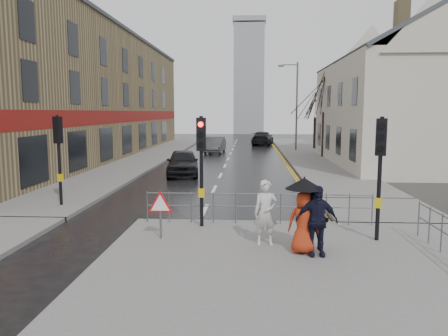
# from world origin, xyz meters

# --- Properties ---
(ground) EXTENTS (120.00, 120.00, 0.00)m
(ground) POSITION_xyz_m (0.00, 0.00, 0.00)
(ground) COLOR black
(ground) RESTS_ON ground
(near_pavement) EXTENTS (10.00, 9.00, 0.14)m
(near_pavement) POSITION_xyz_m (3.00, -3.50, 0.07)
(near_pavement) COLOR #605E5B
(near_pavement) RESTS_ON ground
(left_pavement) EXTENTS (4.00, 44.00, 0.14)m
(left_pavement) POSITION_xyz_m (-6.50, 23.00, 0.07)
(left_pavement) COLOR #605E5B
(left_pavement) RESTS_ON ground
(right_pavement) EXTENTS (4.00, 40.00, 0.14)m
(right_pavement) POSITION_xyz_m (6.50, 25.00, 0.07)
(right_pavement) COLOR #605E5B
(right_pavement) RESTS_ON ground
(pavement_bridge_right) EXTENTS (4.00, 4.20, 0.14)m
(pavement_bridge_right) POSITION_xyz_m (6.50, 3.00, 0.07)
(pavement_bridge_right) COLOR #605E5B
(pavement_bridge_right) RESTS_ON ground
(building_left_terrace) EXTENTS (8.00, 42.00, 10.00)m
(building_left_terrace) POSITION_xyz_m (-12.00, 22.00, 5.00)
(building_left_terrace) COLOR #917C54
(building_left_terrace) RESTS_ON ground
(building_right_cream) EXTENTS (9.00, 16.40, 10.10)m
(building_right_cream) POSITION_xyz_m (12.00, 18.00, 4.78)
(building_right_cream) COLOR beige
(building_right_cream) RESTS_ON ground
(church_tower) EXTENTS (5.00, 5.00, 18.00)m
(church_tower) POSITION_xyz_m (1.50, 62.00, 9.00)
(church_tower) COLOR #92959B
(church_tower) RESTS_ON ground
(traffic_signal_near_left) EXTENTS (0.28, 0.27, 3.40)m
(traffic_signal_near_left) POSITION_xyz_m (0.20, 0.20, 2.46)
(traffic_signal_near_left) COLOR black
(traffic_signal_near_left) RESTS_ON near_pavement
(traffic_signal_near_right) EXTENTS (0.34, 0.33, 3.40)m
(traffic_signal_near_right) POSITION_xyz_m (5.20, -1.00, 2.46)
(traffic_signal_near_right) COLOR black
(traffic_signal_near_right) RESTS_ON near_pavement
(traffic_signal_far_left) EXTENTS (0.34, 0.33, 3.40)m
(traffic_signal_far_left) POSITION_xyz_m (-5.50, 3.00, 2.46)
(traffic_signal_far_left) COLOR black
(traffic_signal_far_left) RESTS_ON left_pavement
(guard_railing_front) EXTENTS (7.14, 0.04, 1.00)m
(guard_railing_front) POSITION_xyz_m (1.95, 0.60, 0.86)
(guard_railing_front) COLOR #595B5E
(guard_railing_front) RESTS_ON near_pavement
(warning_sign) EXTENTS (0.80, 0.07, 1.35)m
(warning_sign) POSITION_xyz_m (-0.80, -1.21, 1.04)
(warning_sign) COLOR #595B5E
(warning_sign) RESTS_ON near_pavement
(street_lamp) EXTENTS (1.83, 0.25, 8.00)m
(street_lamp) POSITION_xyz_m (5.82, 28.00, 4.71)
(street_lamp) COLOR #595B5E
(street_lamp) RESTS_ON right_pavement
(tree_near) EXTENTS (2.40, 2.40, 6.58)m
(tree_near) POSITION_xyz_m (7.50, 22.00, 5.14)
(tree_near) COLOR black
(tree_near) RESTS_ON right_pavement
(tree_far) EXTENTS (2.40, 2.40, 5.64)m
(tree_far) POSITION_xyz_m (8.00, 30.00, 4.42)
(tree_far) COLOR black
(tree_far) RESTS_ON right_pavement
(pedestrian_a) EXTENTS (0.65, 0.45, 1.74)m
(pedestrian_a) POSITION_xyz_m (2.11, -1.60, 1.01)
(pedestrian_a) COLOR beige
(pedestrian_a) RESTS_ON near_pavement
(pedestrian_b) EXTENTS (0.93, 0.86, 1.52)m
(pedestrian_b) POSITION_xyz_m (3.35, -2.00, 0.90)
(pedestrian_b) COLOR black
(pedestrian_b) RESTS_ON near_pavement
(pedestrian_with_umbrella) EXTENTS (0.96, 0.96, 1.91)m
(pedestrian_with_umbrella) POSITION_xyz_m (3.02, -2.25, 1.22)
(pedestrian_with_umbrella) COLOR #A72D13
(pedestrian_with_umbrella) RESTS_ON near_pavement
(pedestrian_d) EXTENTS (1.04, 0.46, 1.75)m
(pedestrian_d) POSITION_xyz_m (3.32, -2.41, 1.02)
(pedestrian_d) COLOR black
(pedestrian_d) RESTS_ON near_pavement
(car_parked) EXTENTS (2.33, 4.59, 1.50)m
(car_parked) POSITION_xyz_m (-2.20, 12.00, 0.75)
(car_parked) COLOR black
(car_parked) RESTS_ON ground
(car_mid) EXTENTS (1.80, 4.44, 1.43)m
(car_mid) POSITION_xyz_m (-1.45, 26.17, 0.72)
(car_mid) COLOR #3D3F41
(car_mid) RESTS_ON ground
(car_far) EXTENTS (2.77, 5.38, 1.49)m
(car_far) POSITION_xyz_m (3.13, 35.68, 0.75)
(car_far) COLOR black
(car_far) RESTS_ON ground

